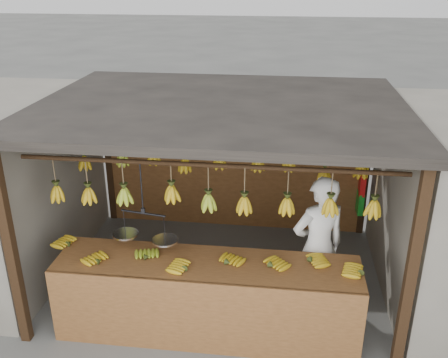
# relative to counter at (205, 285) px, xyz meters

# --- Properties ---
(ground) EXTENTS (80.00, 80.00, 0.00)m
(ground) POSITION_rel_counter_xyz_m (0.01, 1.23, -0.70)
(ground) COLOR #5B5B57
(stall) EXTENTS (4.30, 3.30, 2.40)m
(stall) POSITION_rel_counter_xyz_m (0.01, 1.55, 1.27)
(stall) COLOR black
(stall) RESTS_ON ground
(counter) EXTENTS (3.53, 0.76, 0.96)m
(counter) POSITION_rel_counter_xyz_m (0.00, 0.00, 0.00)
(counter) COLOR brown
(counter) RESTS_ON ground
(hanging_bananas) EXTENTS (3.62, 2.23, 0.39)m
(hanging_bananas) POSITION_rel_counter_xyz_m (-0.00, 1.22, 0.91)
(hanging_bananas) COLOR #B48C13
(hanging_bananas) RESTS_ON ground
(balance_scale) EXTENTS (0.75, 0.36, 0.90)m
(balance_scale) POSITION_rel_counter_xyz_m (-0.70, 0.23, 0.45)
(balance_scale) COLOR black
(balance_scale) RESTS_ON ground
(vendor) EXTENTS (0.76, 0.65, 1.77)m
(vendor) POSITION_rel_counter_xyz_m (1.21, 0.63, 0.18)
(vendor) COLOR white
(vendor) RESTS_ON ground
(bag_bundles) EXTENTS (0.08, 0.26, 1.25)m
(bag_bundles) POSITION_rel_counter_xyz_m (1.95, 2.58, 0.34)
(bag_bundles) COLOR #1426BF
(bag_bundles) RESTS_ON ground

